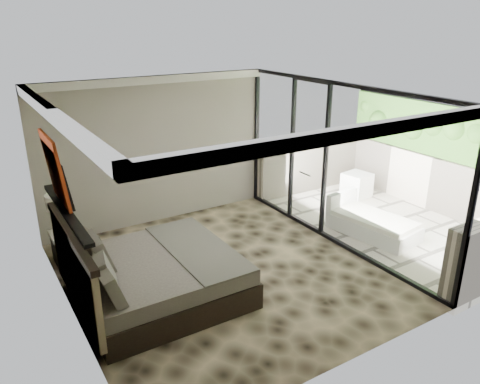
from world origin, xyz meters
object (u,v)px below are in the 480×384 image
lounger (371,223)px  bed (151,276)px  nightstand (68,248)px  ottoman (357,185)px  table_lamp (59,209)px

lounger → bed: bearing=170.4°
lounger → nightstand: bearing=151.4°
bed → lounger: (4.26, -0.09, -0.17)m
nightstand → bed: bearing=-64.6°
ottoman → lounger: bearing=-127.2°
table_lamp → ottoman: size_ratio=1.26×
nightstand → ottoman: ottoman is taller
nightstand → lounger: bearing=-18.2°
nightstand → ottoman: 6.20m
table_lamp → lounger: 5.44m
bed → lounger: bed is taller
table_lamp → lounger: table_lamp is taller
ottoman → table_lamp: bearing=177.5°
bed → table_lamp: size_ratio=3.34×
nightstand → ottoman: size_ratio=0.89×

